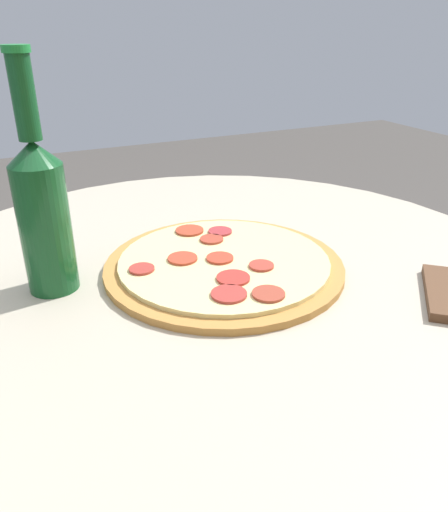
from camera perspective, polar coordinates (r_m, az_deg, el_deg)
The scene contains 3 objects.
table at distance 0.81m, azimuth -0.68°, elevation -14.37°, with size 0.91×0.91×0.75m.
pizza at distance 0.69m, azimuth -0.03°, elevation -0.92°, with size 0.33×0.33×0.02m.
beer_bottle at distance 0.64m, azimuth -20.05°, elevation 5.09°, with size 0.06×0.06×0.29m.
Camera 1 is at (0.26, 0.57, 1.06)m, focal length 35.00 mm.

